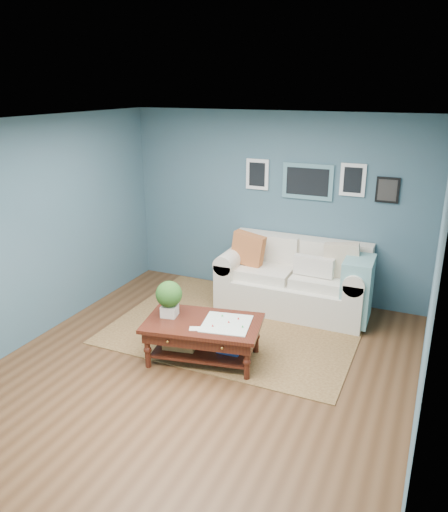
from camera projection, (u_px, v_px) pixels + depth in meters
The scene contains 4 objects.
room_shell at pixel (202, 255), 5.19m from camera, with size 5.00×5.02×2.70m.
area_rug at pixel (238, 325), 6.65m from camera, with size 3.12×2.50×0.01m, color #56371A.
loveseat at pixel (301, 280), 6.98m from camera, with size 2.11×0.96×1.08m.
coffee_table at pixel (197, 327), 5.71m from camera, with size 1.43×1.00×0.92m.
Camera 1 is at (2.22, -4.33, 3.05)m, focal length 35.00 mm.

